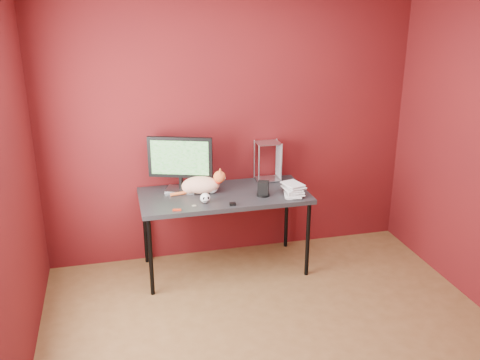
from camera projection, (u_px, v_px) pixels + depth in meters
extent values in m
cube|color=brown|center=(286.00, 357.00, 3.81)|extent=(3.50, 3.50, 0.01)
cube|color=#4C0E11|center=(231.00, 123.00, 4.98)|extent=(3.50, 0.02, 2.60)
cube|color=black|center=(224.00, 196.00, 4.79)|extent=(1.50, 0.70, 0.04)
cylinder|color=black|center=(151.00, 257.00, 4.48)|extent=(0.04, 0.04, 0.71)
cylinder|color=black|center=(308.00, 240.00, 4.79)|extent=(0.04, 0.04, 0.71)
cylinder|color=black|center=(145.00, 228.00, 5.03)|extent=(0.04, 0.04, 0.71)
cylinder|color=black|center=(286.00, 214.00, 5.34)|extent=(0.04, 0.04, 0.71)
cube|color=#ACADB1|center=(181.00, 189.00, 4.85)|extent=(0.32, 0.26, 0.02)
cylinder|color=black|center=(181.00, 182.00, 4.83)|extent=(0.04, 0.04, 0.11)
cube|color=black|center=(180.00, 157.00, 4.75)|extent=(0.56, 0.23, 0.37)
cube|color=#134A16|center=(180.00, 157.00, 4.75)|extent=(0.49, 0.18, 0.31)
ellipsoid|color=#D5602D|center=(201.00, 185.00, 4.77)|extent=(0.36, 0.25, 0.16)
ellipsoid|color=#D5602D|center=(190.00, 186.00, 4.77)|extent=(0.19, 0.18, 0.13)
sphere|color=silver|center=(212.00, 188.00, 4.77)|extent=(0.11, 0.11, 0.11)
sphere|color=#D55D29|center=(219.00, 177.00, 4.74)|extent=(0.11, 0.11, 0.11)
cone|color=#D55D29|center=(220.00, 172.00, 4.69)|extent=(0.04, 0.04, 0.04)
cone|color=#D55D29|center=(220.00, 170.00, 4.75)|extent=(0.04, 0.04, 0.04)
cylinder|color=red|center=(218.00, 181.00, 4.75)|extent=(0.08, 0.08, 0.01)
cylinder|color=#D55D29|center=(180.00, 193.00, 4.74)|extent=(0.18, 0.06, 0.03)
ellipsoid|color=silver|center=(205.00, 198.00, 4.56)|extent=(0.09, 0.09, 0.08)
ellipsoid|color=black|center=(204.00, 199.00, 4.52)|extent=(0.02, 0.01, 0.03)
ellipsoid|color=black|center=(208.00, 198.00, 4.53)|extent=(0.02, 0.01, 0.03)
cube|color=black|center=(206.00, 201.00, 4.53)|extent=(0.05, 0.00, 0.00)
cylinder|color=black|center=(263.00, 195.00, 4.73)|extent=(0.11, 0.11, 0.02)
cube|color=black|center=(263.00, 188.00, 4.71)|extent=(0.12, 0.11, 0.11)
imported|color=beige|center=(285.00, 185.00, 4.71)|extent=(0.19, 0.23, 0.20)
imported|color=beige|center=(286.00, 164.00, 4.64)|extent=(0.17, 0.22, 0.20)
imported|color=beige|center=(287.00, 142.00, 4.57)|extent=(0.15, 0.20, 0.20)
imported|color=beige|center=(287.00, 119.00, 4.51)|extent=(0.16, 0.21, 0.20)
imported|color=beige|center=(288.00, 96.00, 4.44)|extent=(0.18, 0.22, 0.20)
imported|color=beige|center=(289.00, 72.00, 4.38)|extent=(0.19, 0.23, 0.20)
cylinder|color=#ACADB1|center=(259.00, 165.00, 4.95)|extent=(0.01, 0.01, 0.38)
cylinder|color=#ACADB1|center=(282.00, 163.00, 5.00)|extent=(0.01, 0.01, 0.38)
cylinder|color=#ACADB1|center=(254.00, 159.00, 5.12)|extent=(0.01, 0.01, 0.38)
cylinder|color=#ACADB1|center=(276.00, 158.00, 5.17)|extent=(0.01, 0.01, 0.38)
cube|color=#ACADB1|center=(268.00, 179.00, 5.12)|extent=(0.22, 0.18, 0.01)
cube|color=#ACADB1|center=(268.00, 143.00, 5.00)|extent=(0.22, 0.18, 0.01)
cube|color=#AB220D|center=(177.00, 210.00, 4.41)|extent=(0.07, 0.03, 0.01)
cube|color=black|center=(233.00, 204.00, 4.51)|extent=(0.05, 0.03, 0.03)
cylinder|color=#ACADB1|center=(194.00, 206.00, 4.51)|extent=(0.04, 0.04, 0.00)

